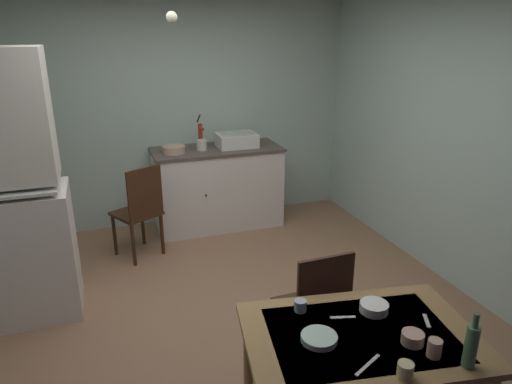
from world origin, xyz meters
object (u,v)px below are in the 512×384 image
object	(u,v)px
mixing_bowl_counter	(174,149)
chair_by_counter	(140,210)
dining_table	(360,349)
chair_far_side	(315,308)
glass_bottle	(471,345)
serving_bowl_wide	(374,307)
teacup_cream	(405,370)
hand_pump	(200,134)
sink_basin	(237,140)

from	to	relation	value
mixing_bowl_counter	chair_by_counter	distance (m)	0.81
dining_table	chair_far_side	xyz separation A→B (m)	(0.06, 0.62, -0.16)
chair_far_side	glass_bottle	world-z (taller)	glass_bottle
chair_by_counter	chair_far_side	bearing A→B (deg)	-66.73
serving_bowl_wide	teacup_cream	bearing A→B (deg)	-107.61
hand_pump	serving_bowl_wide	world-z (taller)	hand_pump
dining_table	hand_pump	bearing A→B (deg)	91.18
serving_bowl_wide	glass_bottle	world-z (taller)	glass_bottle
hand_pump	glass_bottle	world-z (taller)	hand_pump
sink_basin	serving_bowl_wide	size ratio (longest dim) A/B	2.82
chair_by_counter	serving_bowl_wide	size ratio (longest dim) A/B	6.18
hand_pump	chair_far_side	world-z (taller)	hand_pump
dining_table	chair_by_counter	xyz separation A→B (m)	(-0.84, 2.70, -0.13)
glass_bottle	sink_basin	bearing A→B (deg)	89.98
serving_bowl_wide	teacup_cream	size ratio (longest dim) A/B	2.14
mixing_bowl_counter	sink_basin	bearing A→B (deg)	3.94
hand_pump	chair_far_side	bearing A→B (deg)	-87.31
sink_basin	glass_bottle	bearing A→B (deg)	-90.02
hand_pump	glass_bottle	size ratio (longest dim) A/B	1.39
sink_basin	glass_bottle	xyz separation A→B (m)	(-0.00, -3.61, -0.16)
sink_basin	hand_pump	world-z (taller)	hand_pump
dining_table	glass_bottle	size ratio (longest dim) A/B	4.60
sink_basin	teacup_cream	distance (m)	3.59
hand_pump	mixing_bowl_counter	world-z (taller)	hand_pump
chair_far_side	glass_bottle	xyz separation A→B (m)	(0.28, -0.99, 0.37)
glass_bottle	chair_far_side	bearing A→B (deg)	105.71
glass_bottle	serving_bowl_wide	bearing A→B (deg)	107.63
mixing_bowl_counter	teacup_cream	distance (m)	3.55
chair_far_side	sink_basin	bearing A→B (deg)	83.93
glass_bottle	hand_pump	bearing A→B (deg)	96.29
mixing_bowl_counter	chair_far_side	world-z (taller)	mixing_bowl_counter
mixing_bowl_counter	chair_far_side	xyz separation A→B (m)	(0.45, -2.57, -0.48)
dining_table	chair_by_counter	bearing A→B (deg)	107.21
hand_pump	serving_bowl_wide	size ratio (longest dim) A/B	2.50
hand_pump	serving_bowl_wide	xyz separation A→B (m)	(0.24, -3.14, -0.34)
dining_table	glass_bottle	xyz separation A→B (m)	(0.34, -0.37, 0.21)
serving_bowl_wide	mixing_bowl_counter	bearing A→B (deg)	100.42
chair_far_side	mixing_bowl_counter	bearing A→B (deg)	99.84
dining_table	glass_bottle	distance (m)	0.54
sink_basin	serving_bowl_wide	world-z (taller)	sink_basin
mixing_bowl_counter	serving_bowl_wide	bearing A→B (deg)	-79.58
mixing_bowl_counter	chair_by_counter	size ratio (longest dim) A/B	0.26
dining_table	teacup_cream	distance (m)	0.35
mixing_bowl_counter	chair_far_side	bearing A→B (deg)	-80.16
chair_by_counter	serving_bowl_wide	bearing A→B (deg)	-68.43
hand_pump	teacup_cream	distance (m)	3.63
hand_pump	chair_by_counter	world-z (taller)	hand_pump
glass_bottle	mixing_bowl_counter	bearing A→B (deg)	101.50
teacup_cream	glass_bottle	distance (m)	0.33
sink_basin	hand_pump	xyz separation A→B (m)	(-0.40, 0.05, 0.09)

